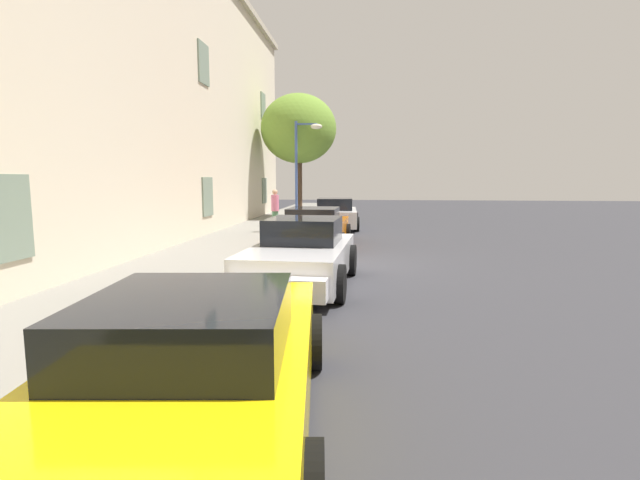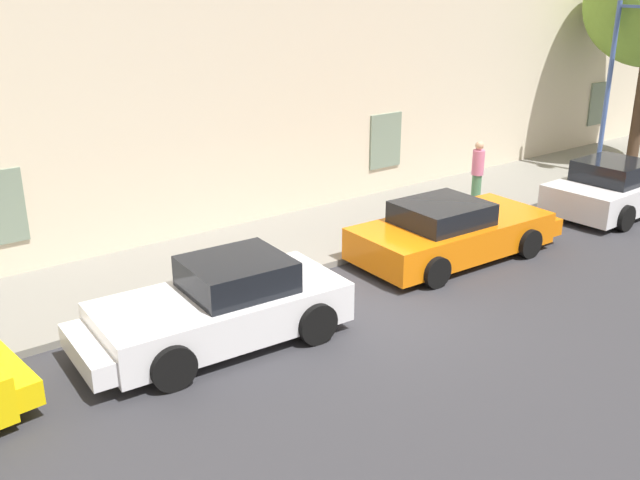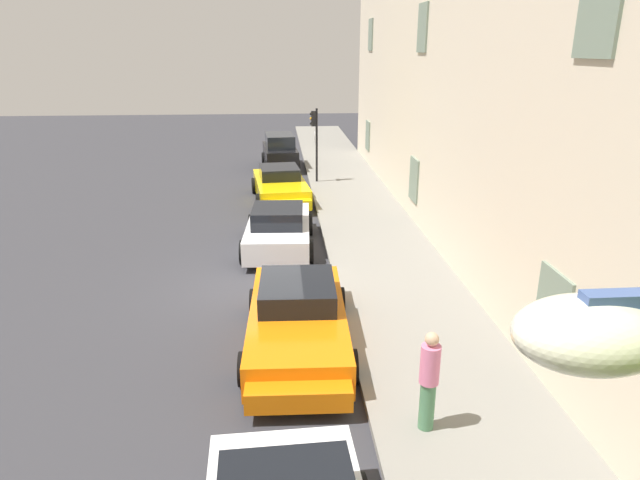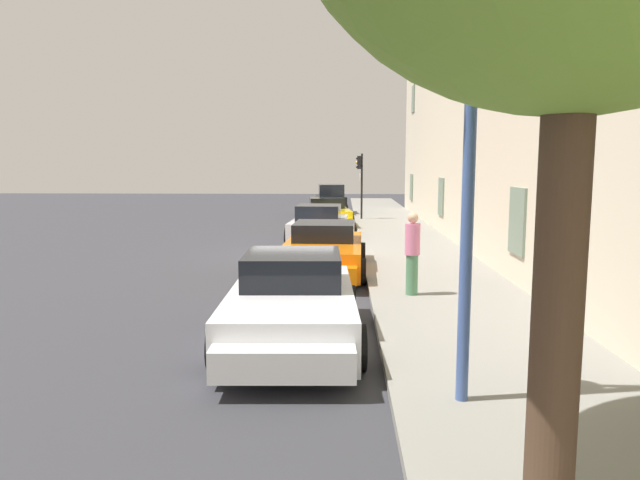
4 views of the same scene
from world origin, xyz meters
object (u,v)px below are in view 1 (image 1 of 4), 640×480
object	(u,v)px
tree_near_kerb	(299,129)
sportscar_red_lead	(206,360)
sportscar_white_middle	(316,229)
street_lamp	(305,151)
sportscar_yellow_flank	(300,258)
sportscar_tail_end	(335,215)
pedestrian_admiring	(275,210)

from	to	relation	value
tree_near_kerb	sportscar_red_lead	bearing A→B (deg)	-174.05
sportscar_white_middle	street_lamp	distance (m)	9.04
sportscar_yellow_flank	sportscar_tail_end	bearing A→B (deg)	0.28
street_lamp	pedestrian_admiring	bearing A→B (deg)	174.71
sportscar_tail_end	pedestrian_admiring	xyz separation A→B (m)	(-3.08, 2.25, 0.43)
street_lamp	sportscar_red_lead	bearing A→B (deg)	-175.20
sportscar_yellow_flank	sportscar_tail_end	size ratio (longest dim) A/B	1.00
pedestrian_admiring	sportscar_tail_end	bearing A→B (deg)	-36.16
sportscar_yellow_flank	pedestrian_admiring	distance (m)	9.43
street_lamp	sportscar_yellow_flank	bearing A→B (deg)	-172.98
sportscar_yellow_flank	street_lamp	world-z (taller)	street_lamp
sportscar_red_lead	pedestrian_admiring	world-z (taller)	pedestrian_admiring
pedestrian_admiring	sportscar_yellow_flank	bearing A→B (deg)	-165.80
tree_near_kerb	pedestrian_admiring	bearing A→B (deg)	-179.02
sportscar_tail_end	pedestrian_admiring	bearing A→B (deg)	143.84
sportscar_white_middle	tree_near_kerb	xyz separation A→B (m)	(10.63, 2.10, 4.48)
street_lamp	tree_near_kerb	bearing A→B (deg)	15.78
tree_near_kerb	street_lamp	world-z (taller)	tree_near_kerb
street_lamp	pedestrian_admiring	size ratio (longest dim) A/B	2.94
sportscar_tail_end	pedestrian_admiring	distance (m)	3.84
street_lamp	pedestrian_admiring	distance (m)	6.13
sportscar_tail_end	street_lamp	bearing A→B (deg)	35.78
tree_near_kerb	street_lamp	distance (m)	2.73
sportscar_tail_end	street_lamp	distance (m)	4.30
sportscar_white_middle	street_lamp	size ratio (longest dim) A/B	0.99
sportscar_red_lead	sportscar_white_middle	world-z (taller)	sportscar_red_lead
tree_near_kerb	street_lamp	bearing A→B (deg)	-164.22
sportscar_red_lead	tree_near_kerb	distance (m)	22.97
sportscar_tail_end	tree_near_kerb	xyz separation A→B (m)	(4.69, 2.38, 4.46)
sportscar_red_lead	tree_near_kerb	bearing A→B (deg)	5.95
sportscar_white_middle	tree_near_kerb	bearing A→B (deg)	11.16
pedestrian_admiring	sportscar_white_middle	bearing A→B (deg)	-145.55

